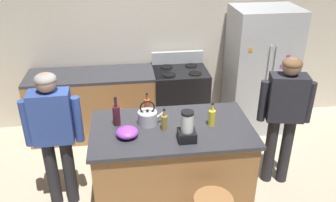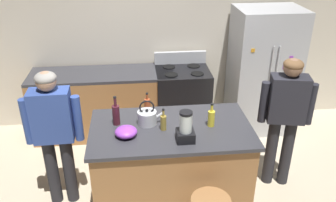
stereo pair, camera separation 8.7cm
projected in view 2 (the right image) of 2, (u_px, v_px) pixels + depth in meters
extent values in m
plane|color=beige|center=(171.00, 199.00, 4.04)|extent=(14.00, 14.00, 0.00)
cube|color=beige|center=(156.00, 36.00, 5.17)|extent=(8.00, 0.10, 2.70)
cube|color=#9E6B3D|center=(171.00, 167.00, 3.84)|extent=(1.59, 0.88, 0.92)
cube|color=#333338|center=(171.00, 129.00, 3.62)|extent=(1.65, 0.94, 0.04)
cube|color=#9E6B3D|center=(104.00, 105.00, 5.14)|extent=(2.00, 0.64, 0.92)
cube|color=#333338|center=(102.00, 74.00, 4.92)|extent=(2.00, 0.64, 0.04)
cube|color=#B7BABF|center=(263.00, 71.00, 5.10)|extent=(0.90, 0.70, 1.81)
cylinder|color=#B7BABF|center=(270.00, 76.00, 4.73)|extent=(0.02, 0.02, 0.82)
cylinder|color=#B7BABF|center=(276.00, 75.00, 4.74)|extent=(0.02, 0.02, 0.82)
cube|color=orange|center=(278.00, 81.00, 4.80)|extent=(0.05, 0.01, 0.05)
cube|color=orange|center=(253.00, 50.00, 4.56)|extent=(0.05, 0.01, 0.05)
cube|color=#268CD8|center=(282.00, 84.00, 4.82)|extent=(0.05, 0.01, 0.05)
cube|color=purple|center=(291.00, 58.00, 4.66)|extent=(0.05, 0.01, 0.05)
cube|color=purple|center=(285.00, 67.00, 4.72)|extent=(0.05, 0.01, 0.05)
cube|color=black|center=(182.00, 101.00, 5.21)|extent=(0.76, 0.64, 0.96)
cube|color=black|center=(185.00, 114.00, 4.94)|extent=(0.60, 0.01, 0.24)
cube|color=#B7BABF|center=(180.00, 58.00, 5.21)|extent=(0.76, 0.06, 0.18)
cylinder|color=black|center=(171.00, 75.00, 4.84)|extent=(0.18, 0.18, 0.01)
cylinder|color=black|center=(197.00, 74.00, 4.87)|extent=(0.18, 0.18, 0.01)
cylinder|color=black|center=(169.00, 67.00, 5.10)|extent=(0.18, 0.18, 0.01)
cylinder|color=black|center=(194.00, 66.00, 5.14)|extent=(0.18, 0.18, 0.01)
cylinder|color=#26262B|center=(52.00, 171.00, 3.86)|extent=(0.13, 0.13, 0.81)
cylinder|color=#26262B|center=(69.00, 170.00, 3.88)|extent=(0.13, 0.13, 0.81)
cube|color=#334C99|center=(52.00, 116.00, 3.56)|extent=(0.41, 0.23, 0.55)
cylinder|color=#334C99|center=(27.00, 122.00, 3.55)|extent=(0.09, 0.09, 0.50)
cylinder|color=#334C99|center=(78.00, 118.00, 3.61)|extent=(0.09, 0.09, 0.50)
sphere|color=tan|center=(46.00, 81.00, 3.39)|extent=(0.21, 0.21, 0.20)
ellipsoid|color=gray|center=(45.00, 78.00, 3.37)|extent=(0.22, 0.22, 0.12)
cylinder|color=#26262B|center=(287.00, 152.00, 4.13)|extent=(0.15, 0.15, 0.85)
cylinder|color=#26262B|center=(271.00, 151.00, 4.15)|extent=(0.15, 0.15, 0.85)
cube|color=#26262D|center=(288.00, 99.00, 3.83)|extent=(0.44, 0.30, 0.53)
cylinder|color=#26262D|center=(311.00, 104.00, 3.83)|extent=(0.11, 0.11, 0.48)
cylinder|color=#26262D|center=(264.00, 102.00, 3.87)|extent=(0.11, 0.11, 0.48)
sphere|color=#8C664C|center=(293.00, 68.00, 3.67)|extent=(0.24, 0.24, 0.20)
ellipsoid|color=brown|center=(294.00, 64.00, 3.65)|extent=(0.25, 0.25, 0.12)
cylinder|color=#9E6B3D|center=(211.00, 201.00, 3.16)|extent=(0.36, 0.36, 0.04)
cube|color=black|center=(185.00, 136.00, 3.38)|extent=(0.17, 0.17, 0.10)
cylinder|color=silver|center=(186.00, 123.00, 3.31)|extent=(0.12, 0.12, 0.19)
cylinder|color=black|center=(186.00, 113.00, 3.26)|extent=(0.12, 0.12, 0.02)
cylinder|color=#471923|center=(116.00, 115.00, 3.62)|extent=(0.08, 0.08, 0.21)
cylinder|color=#471923|center=(115.00, 102.00, 3.56)|extent=(0.03, 0.03, 0.09)
cylinder|color=black|center=(115.00, 97.00, 3.53)|extent=(0.03, 0.03, 0.02)
cylinder|color=olive|center=(163.00, 123.00, 3.54)|extent=(0.06, 0.06, 0.15)
cylinder|color=olive|center=(163.00, 113.00, 3.49)|extent=(0.02, 0.02, 0.07)
cylinder|color=black|center=(163.00, 110.00, 3.47)|extent=(0.03, 0.03, 0.02)
cylinder|color=yellow|center=(211.00, 119.00, 3.60)|extent=(0.07, 0.07, 0.17)
cylinder|color=yellow|center=(212.00, 108.00, 3.55)|extent=(0.03, 0.03, 0.07)
cylinder|color=black|center=(212.00, 104.00, 3.53)|extent=(0.03, 0.03, 0.02)
cylinder|color=#B24C26|center=(147.00, 105.00, 3.90)|extent=(0.06, 0.06, 0.14)
cylinder|color=#B24C26|center=(147.00, 97.00, 3.86)|extent=(0.02, 0.02, 0.06)
cylinder|color=black|center=(147.00, 94.00, 3.84)|extent=(0.03, 0.03, 0.02)
ellipsoid|color=purple|center=(126.00, 132.00, 3.44)|extent=(0.22, 0.22, 0.10)
cylinder|color=#B7BABF|center=(147.00, 118.00, 3.65)|extent=(0.20, 0.20, 0.14)
sphere|color=black|center=(147.00, 110.00, 3.61)|extent=(0.03, 0.03, 0.03)
cylinder|color=#B7BABF|center=(160.00, 115.00, 3.65)|extent=(0.09, 0.03, 0.08)
torus|color=black|center=(147.00, 107.00, 3.59)|extent=(0.16, 0.02, 0.16)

